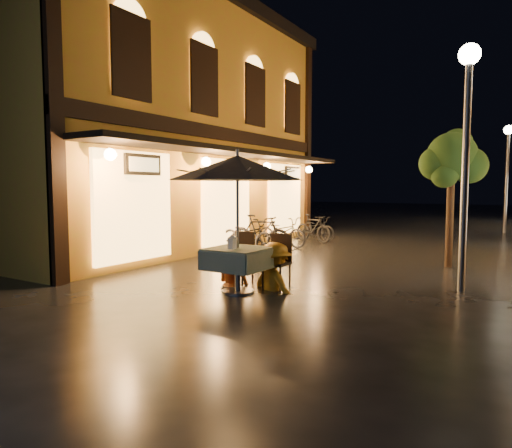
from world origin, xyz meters
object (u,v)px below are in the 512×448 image
Objects in this scene: patio_umbrella at (237,168)px; table_lantern at (232,241)px; person_yellow at (275,243)px; streetlamp_near at (467,123)px; bicycle_0 at (247,236)px; person_orange at (234,247)px; cafe_table at (238,259)px.

patio_umbrella is 9.84× the size of table_lantern.
streetlamp_near is at bearing -132.01° from person_yellow.
bicycle_0 is (-2.33, 3.92, -1.65)m from patio_umbrella.
person_orange is (-0.42, 0.50, -1.44)m from patio_umbrella.
streetlamp_near reaches higher than person_yellow.
patio_umbrella is 1.50m from person_yellow.
streetlamp_near reaches higher than bicycle_0.
person_orange is 0.85m from person_yellow.
streetlamp_near is 3.88m from person_yellow.
streetlamp_near is 4.61m from person_orange.
patio_umbrella is 1.49× the size of person_yellow.
person_orange is at bearing -156.31° from streetlamp_near.
bicycle_0 is (-2.74, 3.35, -0.32)m from person_yellow.
streetlamp_near is 4.55m from cafe_table.
streetlamp_near reaches higher than person_orange.
cafe_table is at bearing 90.00° from table_lantern.
bicycle_0 is (-5.61, 1.79, -2.42)m from streetlamp_near.
person_orange is at bearing -141.92° from bicycle_0.
cafe_table is at bearing -146.99° from streetlamp_near.
person_yellow is (0.42, 0.74, -0.09)m from table_lantern.
patio_umbrella reaches higher than bicycle_0.
table_lantern is (0.00, -0.17, 0.33)m from cafe_table.
cafe_table is 1.56m from patio_umbrella.
person_orange reaches higher than bicycle_0.
cafe_table is 0.52× the size of bicycle_0.
cafe_table is 0.60× the size of person_yellow.
person_orange is 0.86× the size of person_yellow.
bicycle_0 is at bearing 120.69° from patio_umbrella.
streetlamp_near is 16.92× the size of table_lantern.
cafe_table is 0.74m from person_yellow.
patio_umbrella is at bearing 73.15° from person_yellow.
table_lantern is at bearing -141.41° from bicycle_0.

